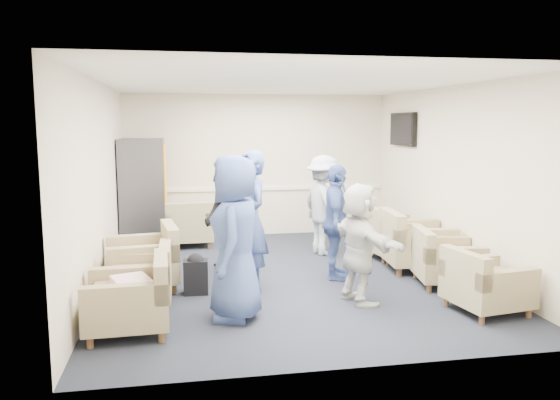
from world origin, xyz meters
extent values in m
plane|color=black|center=(0.00, 0.00, 0.00)|extent=(6.00, 6.00, 0.00)
plane|color=white|center=(0.00, 0.00, 2.70)|extent=(6.00, 6.00, 0.00)
cube|color=beige|center=(0.00, 3.00, 1.35)|extent=(5.00, 0.02, 2.70)
cube|color=beige|center=(0.00, -3.00, 1.35)|extent=(5.00, 0.02, 2.70)
cube|color=beige|center=(-2.50, 0.00, 1.35)|extent=(0.02, 6.00, 2.70)
cube|color=beige|center=(2.50, 0.00, 1.35)|extent=(0.02, 6.00, 2.70)
cube|color=white|center=(0.00, 2.98, 0.90)|extent=(4.98, 0.04, 0.06)
cube|color=black|center=(2.44, 1.80, 2.05)|extent=(0.07, 1.00, 0.58)
cube|color=black|center=(2.40, 1.80, 2.05)|extent=(0.01, 0.92, 0.50)
cube|color=#4A4A51|center=(2.48, 1.80, 1.90)|extent=(0.04, 0.10, 0.25)
cube|color=#8C7F5A|center=(-2.02, -1.77, 0.26)|extent=(0.86, 0.86, 0.27)
cube|color=#8C684D|center=(-2.02, -1.77, 0.44)|extent=(0.60, 0.56, 0.10)
cube|color=#8C7F5A|center=(-1.67, -1.76, 0.59)|extent=(0.16, 0.84, 0.39)
cube|color=#8C7F5A|center=(-1.98, -0.97, 0.24)|extent=(0.78, 0.78, 0.26)
cube|color=#8C684D|center=(-1.98, -0.97, 0.41)|extent=(0.54, 0.51, 0.09)
cube|color=#8C7F5A|center=(-1.65, -0.97, 0.55)|extent=(0.13, 0.78, 0.37)
cube|color=#8C7F5A|center=(-1.98, -0.23, 0.27)|extent=(1.00, 1.00, 0.29)
cube|color=#8C684D|center=(-1.98, -0.23, 0.47)|extent=(0.69, 0.65, 0.10)
cube|color=#8C7F5A|center=(-1.61, -0.18, 0.63)|extent=(0.26, 0.90, 0.42)
cube|color=#8C7F5A|center=(1.99, -1.86, 0.24)|extent=(0.89, 0.89, 0.26)
cube|color=#8C684D|center=(1.99, -1.86, 0.41)|extent=(0.61, 0.58, 0.09)
cube|color=#8C7F5A|center=(1.66, -1.90, 0.55)|extent=(0.24, 0.79, 0.37)
cube|color=#8C7F5A|center=(2.03, -0.79, 0.25)|extent=(0.93, 0.93, 0.27)
cube|color=#8C684D|center=(2.03, -0.79, 0.43)|extent=(0.64, 0.61, 0.10)
cube|color=#8C7F5A|center=(1.70, -0.74, 0.57)|extent=(0.26, 0.82, 0.38)
cube|color=#8C7F5A|center=(1.97, 0.04, 0.28)|extent=(1.01, 1.01, 0.31)
cube|color=#8C684D|center=(1.97, 0.04, 0.49)|extent=(0.69, 0.65, 0.11)
cube|color=#8C7F5A|center=(1.59, 0.08, 0.66)|extent=(0.23, 0.94, 0.44)
cube|color=#8C7F5A|center=(1.94, 0.72, 0.27)|extent=(1.01, 1.01, 0.29)
cube|color=#8C684D|center=(1.94, 0.72, 0.46)|extent=(0.70, 0.66, 0.10)
cube|color=#8C7F5A|center=(1.58, 0.66, 0.62)|extent=(0.29, 0.89, 0.41)
cube|color=#8C7F5A|center=(-1.36, 2.27, 0.26)|extent=(0.89, 0.89, 0.28)
cube|color=#8C684D|center=(-1.36, 2.27, 0.46)|extent=(0.58, 0.62, 0.10)
cube|color=#8C7F5A|center=(-1.35, 1.91, 0.61)|extent=(0.87, 0.17, 0.41)
cube|color=#4A4A51|center=(-2.10, 2.25, 0.95)|extent=(0.75, 0.90, 1.89)
cube|color=#FF6805|center=(-1.72, 2.25, 1.04)|extent=(0.02, 0.76, 1.51)
cube|color=black|center=(-1.71, 2.25, 0.25)|extent=(0.02, 0.45, 0.12)
cube|color=black|center=(-1.29, -0.59, 0.22)|extent=(0.31, 0.23, 0.44)
sphere|color=black|center=(-1.29, -0.59, 0.42)|extent=(0.22, 0.22, 0.22)
cube|color=silver|center=(-1.97, -1.77, 0.51)|extent=(0.48, 0.55, 0.13)
imported|color=#3B528F|center=(-0.88, -1.55, 0.91)|extent=(0.74, 0.98, 1.82)
imported|color=#3B528F|center=(-0.58, -0.53, 0.91)|extent=(0.57, 0.74, 1.81)
imported|color=black|center=(-0.79, 0.26, 0.83)|extent=(0.85, 0.96, 1.65)
imported|color=silver|center=(0.85, 1.20, 0.82)|extent=(0.85, 1.18, 1.64)
imported|color=#3B528F|center=(0.64, -0.24, 0.80)|extent=(0.62, 1.01, 1.60)
imported|color=silver|center=(0.64, -1.27, 0.73)|extent=(0.72, 1.41, 1.45)
camera|label=1|loc=(-1.43, -7.39, 2.15)|focal=35.00mm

